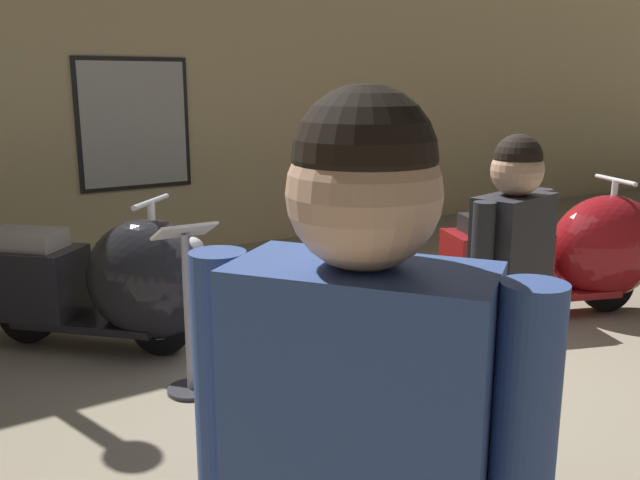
{
  "coord_description": "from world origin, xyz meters",
  "views": [
    {
      "loc": [
        -2.54,
        -2.97,
        1.76
      ],
      "look_at": [
        0.05,
        0.98,
        0.66
      ],
      "focal_mm": 38.31,
      "sensor_mm": 36.0,
      "label": 1
    }
  ],
  "objects_px": {
    "visitor_1": "(509,296)",
    "info_stanchion": "(188,323)",
    "scooter_0": "(113,282)",
    "scooter_1": "(327,349)",
    "scooter_3": "(572,254)",
    "scooter_2": "(340,237)"
  },
  "relations": [
    {
      "from": "scooter_0",
      "to": "visitor_1",
      "type": "xyz_separation_m",
      "value": [
        0.89,
        -2.54,
        0.43
      ]
    },
    {
      "from": "info_stanchion",
      "to": "scooter_1",
      "type": "bearing_deg",
      "value": -60.26
    },
    {
      "from": "scooter_1",
      "to": "scooter_3",
      "type": "distance_m",
      "value": 2.58
    },
    {
      "from": "visitor_1",
      "to": "info_stanchion",
      "type": "xyz_separation_m",
      "value": [
        -0.72,
        1.67,
        -0.48
      ]
    },
    {
      "from": "scooter_1",
      "to": "scooter_3",
      "type": "relative_size",
      "value": 0.83
    },
    {
      "from": "scooter_1",
      "to": "visitor_1",
      "type": "distance_m",
      "value": 1.06
    },
    {
      "from": "scooter_2",
      "to": "scooter_3",
      "type": "relative_size",
      "value": 0.94
    },
    {
      "from": "scooter_1",
      "to": "scooter_2",
      "type": "height_order",
      "value": "scooter_2"
    },
    {
      "from": "scooter_0",
      "to": "scooter_3",
      "type": "distance_m",
      "value": 3.36
    },
    {
      "from": "scooter_2",
      "to": "scooter_1",
      "type": "bearing_deg",
      "value": 177.58
    },
    {
      "from": "scooter_0",
      "to": "scooter_1",
      "type": "distance_m",
      "value": 1.74
    },
    {
      "from": "scooter_1",
      "to": "scooter_3",
      "type": "xyz_separation_m",
      "value": [
        2.54,
        0.44,
        0.05
      ]
    },
    {
      "from": "scooter_0",
      "to": "info_stanchion",
      "type": "xyz_separation_m",
      "value": [
        0.17,
        -0.87,
        -0.05
      ]
    },
    {
      "from": "scooter_3",
      "to": "info_stanchion",
      "type": "distance_m",
      "value": 3.0
    },
    {
      "from": "info_stanchion",
      "to": "scooter_3",
      "type": "bearing_deg",
      "value": -6.22
    },
    {
      "from": "info_stanchion",
      "to": "scooter_0",
      "type": "bearing_deg",
      "value": 100.79
    },
    {
      "from": "scooter_0",
      "to": "info_stanchion",
      "type": "bearing_deg",
      "value": -33.46
    },
    {
      "from": "scooter_1",
      "to": "scooter_3",
      "type": "bearing_deg",
      "value": 138.11
    },
    {
      "from": "scooter_3",
      "to": "scooter_1",
      "type": "bearing_deg",
      "value": -149.5
    },
    {
      "from": "info_stanchion",
      "to": "scooter_2",
      "type": "bearing_deg",
      "value": 31.67
    },
    {
      "from": "scooter_2",
      "to": "info_stanchion",
      "type": "bearing_deg",
      "value": 155.79
    },
    {
      "from": "visitor_1",
      "to": "scooter_0",
      "type": "bearing_deg",
      "value": 7.87
    }
  ]
}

